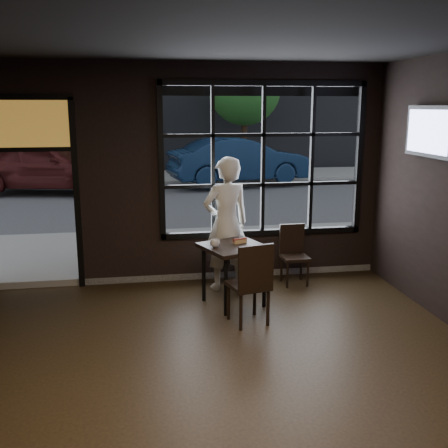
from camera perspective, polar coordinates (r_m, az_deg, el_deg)
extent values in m
cube|color=black|center=(4.86, -0.47, -19.55)|extent=(6.00, 7.00, 0.02)
cube|color=black|center=(4.15, -0.55, 21.38)|extent=(6.00, 7.00, 0.02)
cube|color=black|center=(7.82, 4.27, 6.96)|extent=(3.06, 0.12, 2.28)
cube|color=orange|center=(7.70, -20.69, 10.20)|extent=(1.20, 0.06, 0.70)
cube|color=#545456|center=(28.18, -8.10, 7.35)|extent=(60.00, 41.00, 0.04)
cube|color=#5B5956|center=(27.51, -8.57, 22.94)|extent=(28.00, 12.00, 15.00)
cube|color=black|center=(6.95, 1.06, -5.53)|extent=(0.97, 0.97, 0.81)
cube|color=black|center=(6.34, 2.65, -6.36)|extent=(0.54, 0.54, 1.02)
cube|color=black|center=(7.77, 7.73, -3.41)|extent=(0.38, 0.38, 0.87)
imported|color=silver|center=(7.41, 0.22, 0.03)|extent=(0.79, 0.61, 1.90)
imported|color=silver|center=(6.74, -1.00, -2.11)|extent=(0.17, 0.17, 0.10)
cube|color=black|center=(6.98, 21.63, 9.34)|extent=(0.12, 1.07, 0.62)
imported|color=#0F2341|center=(17.09, 1.70, 6.92)|extent=(4.72, 2.34, 1.49)
imported|color=#491514|center=(16.55, -18.91, 6.14)|extent=(4.79, 2.70, 1.54)
cylinder|color=#332114|center=(19.36, -12.34, 7.81)|extent=(0.18, 0.18, 2.01)
sphere|color=#296323|center=(19.30, -12.58, 12.68)|extent=(2.20, 2.20, 2.20)
cylinder|color=#332114|center=(19.64, 2.20, 8.74)|extent=(0.22, 0.22, 2.41)
sphere|color=#1C721E|center=(19.60, 2.25, 14.48)|extent=(2.63, 2.63, 2.63)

